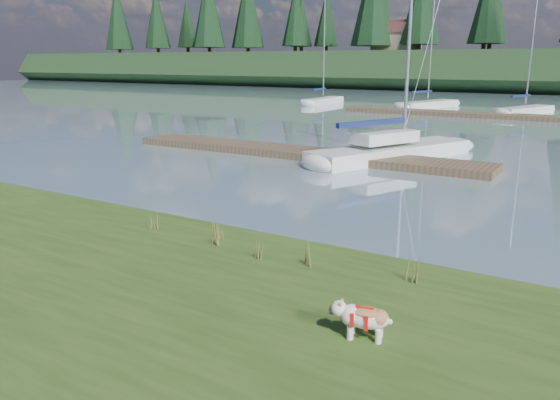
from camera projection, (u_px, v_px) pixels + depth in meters
The scene contains 21 objects.
ground at pixel (495, 118), 38.30m from camera, with size 200.00×200.00×0.00m, color #819EAC.
bank at pixel (44, 305), 8.54m from camera, with size 60.00×9.00×0.35m, color #324B1A.
ridge at pixel (560, 71), 73.17m from camera, with size 200.00×20.00×5.00m, color #1C3218.
bulldog at pixel (364, 317), 7.12m from camera, with size 0.82×0.46×0.48m.
sailboat_main at pixel (402, 148), 22.46m from camera, with size 5.08×8.73×12.63m.
dock_near at pixel (298, 152), 22.96m from camera, with size 16.00×2.00×0.30m, color #4C3D2C.
dock_far at pixel (526, 117), 37.25m from camera, with size 26.00×2.20×0.30m, color #4C3D2C.
sailboat_bg_0 at pixel (326, 100), 51.01m from camera, with size 1.42×6.83×10.01m.
sailboat_bg_1 at pixel (432, 104), 46.79m from camera, with size 3.91×8.06×11.88m.
sailboat_bg_2 at pixel (529, 110), 41.01m from camera, with size 3.72×7.03×10.61m.
weed_0 at pixel (214, 234), 10.75m from camera, with size 0.17×0.14×0.56m.
weed_1 at pixel (219, 230), 11.13m from camera, with size 0.17×0.14×0.44m.
weed_2 at pixel (307, 252), 9.63m from camera, with size 0.17×0.14×0.63m.
weed_3 at pixel (152, 221), 11.72m from camera, with size 0.17×0.14×0.49m.
weed_4 at pixel (261, 248), 10.03m from camera, with size 0.17×0.14×0.46m.
weed_5 at pixel (413, 270), 8.97m from camera, with size 0.17×0.14×0.49m.
mud_lip at pixel (218, 237), 12.20m from camera, with size 60.00×0.50×0.14m, color #33281C.
conifer_0 at pixel (208, 8), 93.61m from camera, with size 5.72×5.72×14.15m.
conifer_1 at pixel (295, 14), 89.64m from camera, with size 4.40×4.40×11.30m.
conifer_3 at pixel (487, 2), 75.13m from camera, with size 4.84×4.84×12.25m.
house_0 at pixel (397, 37), 80.66m from camera, with size 6.30×5.30×4.65m.
Camera 1 is at (7.27, -10.76, 3.89)m, focal length 35.00 mm.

